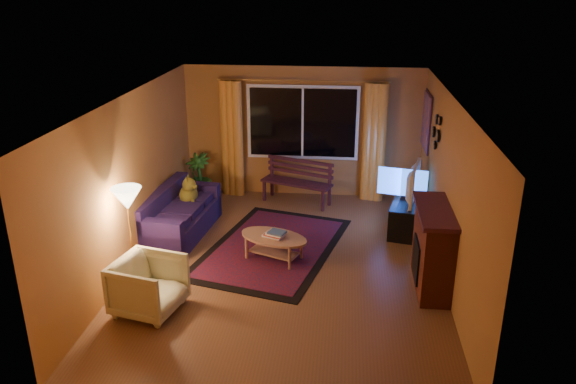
# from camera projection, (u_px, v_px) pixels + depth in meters

# --- Properties ---
(floor) EXTENTS (4.50, 6.00, 0.02)m
(floor) POSITION_uv_depth(u_px,v_px,m) (286.00, 265.00, 8.37)
(floor) COLOR brown
(floor) RESTS_ON ground
(ceiling) EXTENTS (4.50, 6.00, 0.02)m
(ceiling) POSITION_uv_depth(u_px,v_px,m) (286.00, 98.00, 7.48)
(ceiling) COLOR white
(ceiling) RESTS_ON ground
(wall_back) EXTENTS (4.50, 0.02, 2.50)m
(wall_back) POSITION_uv_depth(u_px,v_px,m) (303.00, 132.00, 10.72)
(wall_back) COLOR #B27436
(wall_back) RESTS_ON ground
(wall_left) EXTENTS (0.02, 6.00, 2.50)m
(wall_left) POSITION_uv_depth(u_px,v_px,m) (131.00, 181.00, 8.14)
(wall_left) COLOR #B27436
(wall_left) RESTS_ON ground
(wall_right) EXTENTS (0.02, 6.00, 2.50)m
(wall_right) POSITION_uv_depth(u_px,v_px,m) (449.00, 192.00, 7.70)
(wall_right) COLOR #B27436
(wall_right) RESTS_ON ground
(window) EXTENTS (2.00, 0.02, 1.30)m
(window) POSITION_uv_depth(u_px,v_px,m) (303.00, 123.00, 10.59)
(window) COLOR black
(window) RESTS_ON wall_back
(curtain_rod) EXTENTS (3.20, 0.03, 0.03)m
(curtain_rod) POSITION_uv_depth(u_px,v_px,m) (303.00, 81.00, 10.26)
(curtain_rod) COLOR #BF8C3F
(curtain_rod) RESTS_ON wall_back
(curtain_left) EXTENTS (0.36, 0.36, 2.24)m
(curtain_left) POSITION_uv_depth(u_px,v_px,m) (232.00, 139.00, 10.78)
(curtain_left) COLOR #F59C37
(curtain_left) RESTS_ON ground
(curtain_right) EXTENTS (0.36, 0.36, 2.24)m
(curtain_right) POSITION_uv_depth(u_px,v_px,m) (374.00, 143.00, 10.52)
(curtain_right) COLOR #F59C37
(curtain_right) RESTS_ON ground
(bench) EXTENTS (1.40, 0.84, 0.40)m
(bench) POSITION_uv_depth(u_px,v_px,m) (296.00, 193.00, 10.62)
(bench) COLOR #361524
(bench) RESTS_ON ground
(potted_plant) EXTENTS (0.65, 0.65, 0.89)m
(potted_plant) POSITION_uv_depth(u_px,v_px,m) (198.00, 176.00, 10.77)
(potted_plant) COLOR #235B1E
(potted_plant) RESTS_ON ground
(sofa) EXTENTS (1.00, 1.96, 0.76)m
(sofa) POSITION_uv_depth(u_px,v_px,m) (179.00, 213.00, 9.24)
(sofa) COLOR #221443
(sofa) RESTS_ON ground
(dog) EXTENTS (0.47, 0.56, 0.53)m
(dog) POSITION_uv_depth(u_px,v_px,m) (188.00, 189.00, 9.54)
(dog) COLOR olive
(dog) RESTS_ON sofa
(armchair) EXTENTS (0.88, 0.92, 0.80)m
(armchair) POSITION_uv_depth(u_px,v_px,m) (148.00, 283.00, 7.08)
(armchair) COLOR beige
(armchair) RESTS_ON ground
(floor_lamp) EXTENTS (0.32, 0.32, 1.45)m
(floor_lamp) POSITION_uv_depth(u_px,v_px,m) (131.00, 239.00, 7.53)
(floor_lamp) COLOR #BF8C3F
(floor_lamp) RESTS_ON ground
(rug) EXTENTS (2.48, 3.26, 0.02)m
(rug) POSITION_uv_depth(u_px,v_px,m) (273.00, 247.00, 8.89)
(rug) COLOR maroon
(rug) RESTS_ON ground
(coffee_table) EXTENTS (1.39, 1.39, 0.39)m
(coffee_table) POSITION_uv_depth(u_px,v_px,m) (274.00, 248.00, 8.47)
(coffee_table) COLOR #A47255
(coffee_table) RESTS_ON ground
(tv_console) EXTENTS (0.69, 1.34, 0.53)m
(tv_console) POSITION_uv_depth(u_px,v_px,m) (406.00, 214.00, 9.51)
(tv_console) COLOR black
(tv_console) RESTS_ON ground
(television) EXTENTS (0.36, 1.03, 0.59)m
(television) POSITION_uv_depth(u_px,v_px,m) (408.00, 182.00, 9.31)
(television) COLOR black
(television) RESTS_ON tv_console
(fireplace) EXTENTS (0.40, 1.20, 1.10)m
(fireplace) POSITION_uv_depth(u_px,v_px,m) (433.00, 250.00, 7.60)
(fireplace) COLOR maroon
(fireplace) RESTS_ON ground
(mirror_cluster) EXTENTS (0.06, 0.60, 0.56)m
(mirror_cluster) POSITION_uv_depth(u_px,v_px,m) (436.00, 130.00, 8.72)
(mirror_cluster) COLOR black
(mirror_cluster) RESTS_ON wall_right
(painting) EXTENTS (0.04, 0.76, 0.96)m
(painting) POSITION_uv_depth(u_px,v_px,m) (426.00, 122.00, 9.84)
(painting) COLOR orange
(painting) RESTS_ON wall_right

